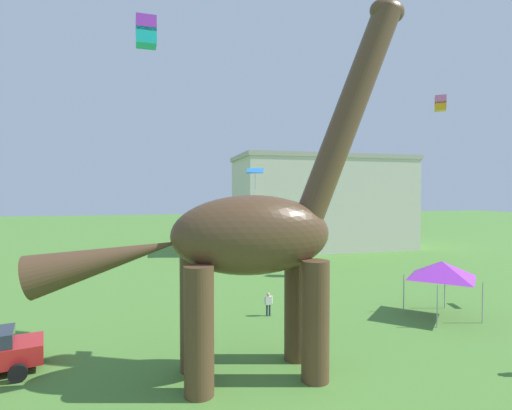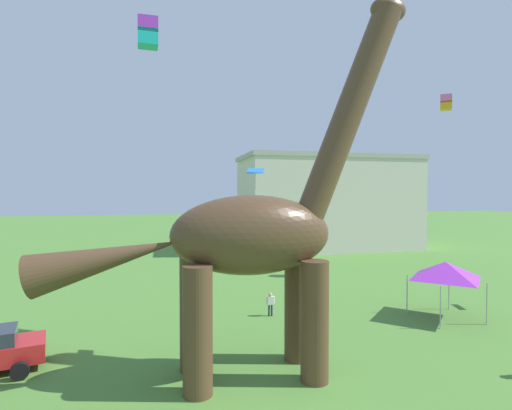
% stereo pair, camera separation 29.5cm
% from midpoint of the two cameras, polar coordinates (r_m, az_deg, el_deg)
% --- Properties ---
extents(dinosaur_sculpture, '(13.51, 2.86, 14.12)m').
position_cam_midpoint_polar(dinosaur_sculpture, '(14.28, -1.35, -4.31)').
color(dinosaur_sculpture, '#513823').
rests_on(dinosaur_sculpture, ground_plane).
extents(person_photographer, '(0.47, 0.21, 1.26)m').
position_cam_midpoint_polar(person_photographer, '(22.03, 1.38, -13.69)').
color(person_photographer, '#2D3347').
rests_on(person_photographer, ground_plane).
extents(festival_canopy_tent, '(3.15, 3.15, 3.00)m').
position_cam_midpoint_polar(festival_canopy_tent, '(23.52, 24.72, -8.41)').
color(festival_canopy_tent, '#B2B2B7').
rests_on(festival_canopy_tent, ground_plane).
extents(kite_mid_center, '(1.14, 1.14, 1.16)m').
position_cam_midpoint_polar(kite_mid_center, '(35.43, 24.68, 13.10)').
color(kite_mid_center, pink).
extents(kite_near_low, '(0.92, 0.92, 1.25)m').
position_cam_midpoint_polar(kite_near_low, '(19.97, -15.90, 22.73)').
color(kite_near_low, purple).
extents(kite_drifting, '(0.79, 0.66, 0.90)m').
position_cam_midpoint_polar(kite_drifting, '(16.20, -0.64, 4.91)').
color(kite_drifting, '#287AE5').
extents(background_building_block, '(20.63, 9.94, 11.03)m').
position_cam_midpoint_polar(background_building_block, '(48.54, 9.29, 0.37)').
color(background_building_block, beige).
rests_on(background_building_block, ground_plane).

